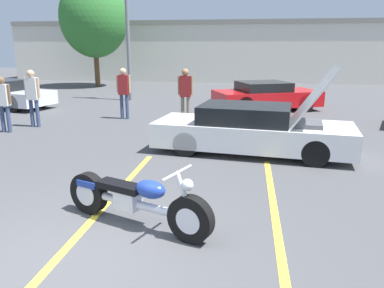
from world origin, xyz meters
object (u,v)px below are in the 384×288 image
parked_car_left_row (4,94)px  parked_car_mid_row (266,96)px  show_car_hood_open (253,130)px  spectator_near_motorcycle (124,89)px  motorcycle (135,200)px  light_pole (129,21)px  spectator_by_show_car (33,93)px  tree_background (94,18)px  spectator_far_lot (3,100)px  spectator_midground (185,90)px

parked_car_left_row → parked_car_mid_row: parked_car_left_row is taller
show_car_hood_open → spectator_near_motorcycle: (-4.55, 3.85, 0.51)m
motorcycle → show_car_hood_open: (1.71, 4.22, 0.18)m
light_pole → spectator_by_show_car: light_pole is taller
tree_background → show_car_hood_open: tree_background is taller
spectator_near_motorcycle → spectator_far_lot: bearing=-137.5°
parked_car_left_row → parked_car_mid_row: (11.05, 1.03, 0.00)m
spectator_near_motorcycle → parked_car_mid_row: bearing=28.2°
parked_car_left_row → parked_car_mid_row: 11.09m
parked_car_left_row → spectator_far_lot: size_ratio=2.65×
tree_background → spectator_near_motorcycle: 12.30m
light_pole → spectator_by_show_car: size_ratio=3.64×
tree_background → parked_car_left_row: bearing=-93.6°
parked_car_mid_row → tree_background: bearing=120.4°
spectator_midground → motorcycle: bearing=-85.9°
show_car_hood_open → spectator_far_lot: show_car_hood_open is taller
tree_background → motorcycle: tree_background is taller
parked_car_left_row → spectator_near_motorcycle: 6.18m
tree_background → spectator_by_show_car: tree_background is taller
parked_car_left_row → spectator_by_show_car: size_ratio=2.43×
show_car_hood_open → spectator_far_lot: bearing=178.3°
tree_background → parked_car_mid_row: bearing=-36.8°
show_car_hood_open → spectator_midground: 4.21m
spectator_near_motorcycle → spectator_far_lot: size_ratio=1.08×
parked_car_mid_row → spectator_near_motorcycle: size_ratio=2.54×
parked_car_left_row → spectator_near_motorcycle: spectator_near_motorcycle is taller
light_pole → spectator_far_lot: 8.07m
light_pole → spectator_by_show_car: (-1.24, -6.54, -2.62)m
parked_car_left_row → spectator_by_show_car: bearing=-31.3°
show_car_hood_open → spectator_by_show_car: 7.32m
parked_car_mid_row → spectator_midground: spectator_midground is taller
light_pole → parked_car_left_row: light_pole is taller
light_pole → parked_car_left_row: (-4.71, -3.04, -3.15)m
show_car_hood_open → parked_car_left_row: show_car_hood_open is taller
spectator_by_show_car → spectator_midground: (4.74, 1.44, -0.00)m
show_car_hood_open → spectator_near_motorcycle: 5.98m
light_pole → spectator_by_show_car: 7.15m
show_car_hood_open → spectator_by_show_car: bearing=171.0°
tree_background → parked_car_left_row: 9.64m
light_pole → parked_car_mid_row: size_ratio=1.45×
tree_background → parked_car_left_row: size_ratio=1.50×
light_pole → show_car_hood_open: 10.82m
parked_car_left_row → spectator_far_lot: (3.02, -4.37, 0.43)m
motorcycle → show_car_hood_open: bearing=89.3°
light_pole → spectator_far_lot: (-1.69, -7.41, -2.72)m
tree_background → parked_car_mid_row: size_ratio=1.46×
tree_background → parked_car_mid_row: (10.49, -7.85, -3.70)m
spectator_midground → show_car_hood_open: bearing=-57.3°
tree_background → spectator_near_motorcycle: tree_background is taller
light_pole → spectator_near_motorcycle: size_ratio=3.69×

